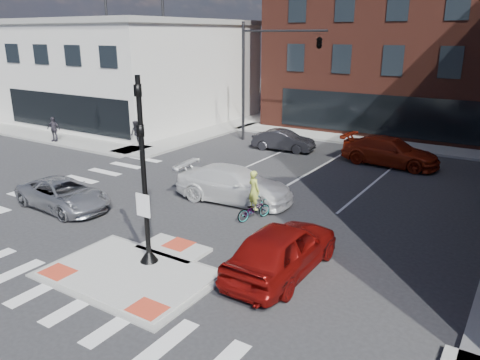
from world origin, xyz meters
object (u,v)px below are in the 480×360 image
Objects in this scene: bg_car_dark at (283,140)px; cyclist at (254,203)px; silver_suv at (63,194)px; bg_car_red at (390,152)px; red_sedan at (282,249)px; pedestrian_a at (136,134)px; white_pickup at (234,184)px; pedestrian_b at (54,129)px.

cyclist is (4.48, -11.14, 0.04)m from bg_car_dark.
bg_car_red is (9.83, 14.63, 0.15)m from silver_suv.
red_sedan is 18.70m from pedestrian_a.
cyclist reaches higher than pedestrian_a.
silver_suv is 0.84× the size of bg_car_red.
pedestrian_b is (-16.79, 3.00, 0.21)m from white_pickup.
cyclist is 19.19m from pedestrian_b.
white_pickup is at bearing -46.52° from silver_suv.
cyclist reaches higher than red_sedan.
silver_suv is 13.58m from pedestrian_b.
silver_suv is 2.23× the size of cyclist.
pedestrian_b is at bearing -19.73° from red_sedan.
white_pickup is 2.36m from cyclist.
pedestrian_b is (-18.67, 4.42, 0.29)m from cyclist.
silver_suv is 14.81m from bg_car_dark.
pedestrian_b is (-20.97, -6.86, 0.19)m from bg_car_red.
red_sedan is 6.87m from white_pickup.
bg_car_dark is at bearing -62.55° from red_sedan.
bg_car_dark is 12.00m from cyclist.
silver_suv is 8.25m from cyclist.
bg_car_red is at bearing -30.57° from silver_suv.
bg_car_red reaches higher than white_pickup.
silver_suv is at bearing 149.77° from bg_car_red.
cyclist reaches higher than bg_car_dark.
silver_suv is 2.76× the size of pedestrian_a.
bg_car_dark is 0.72× the size of bg_car_red.
pedestrian_a is at bearing 113.02° from bg_car_dark.
silver_suv is at bearing -49.75° from pedestrian_a.
bg_car_red is at bearing -95.13° from bg_car_dark.
pedestrian_a is at bearing -4.82° from cyclist.
red_sedan is 2.40× the size of cyclist.
white_pickup is 3.23× the size of pedestrian_a.
silver_suv is at bearing 123.01° from white_pickup.
bg_car_red is 3.29× the size of pedestrian_a.
silver_suv is 0.93× the size of red_sedan.
cyclist is at bearing -164.40° from bg_car_dark.
red_sedan is 16.34m from bg_car_dark.
bg_car_red is at bearing 29.33° from pedestrian_a.
white_pickup reaches higher than silver_suv.
red_sedan is 0.91× the size of bg_car_red.
bg_car_red is 15.93m from pedestrian_a.
cyclist reaches higher than white_pickup.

